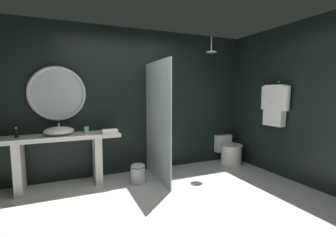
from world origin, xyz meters
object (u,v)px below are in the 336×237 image
at_px(round_wall_mirror, 57,94).
at_px(tumbler_cup, 86,130).
at_px(waste_bin, 138,173).
at_px(toilet, 230,152).
at_px(rain_shower_head, 211,51).
at_px(soap_dispenser, 16,133).
at_px(folded_hand_towel, 110,131).
at_px(hanging_bathrobe, 275,103).
at_px(vessel_sink, 59,131).

bearing_deg(round_wall_mirror, tumbler_cup, -27.57).
bearing_deg(waste_bin, toilet, 8.50).
height_order(tumbler_cup, rain_shower_head, rain_shower_head).
bearing_deg(waste_bin, rain_shower_head, 8.35).
relative_size(soap_dispenser, folded_hand_towel, 0.63).
bearing_deg(soap_dispenser, hanging_bathrobe, -13.06).
xyz_separation_m(soap_dispenser, rain_shower_head, (3.21, -0.15, 1.35)).
bearing_deg(round_wall_mirror, vessel_sink, -89.93).
bearing_deg(soap_dispenser, folded_hand_towel, -7.68).
distance_m(round_wall_mirror, waste_bin, 1.81).
bearing_deg(folded_hand_towel, waste_bin, -26.21).
bearing_deg(vessel_sink, waste_bin, -16.70).
bearing_deg(folded_hand_towel, vessel_sink, 168.90).
height_order(vessel_sink, tumbler_cup, vessel_sink).
relative_size(toilet, folded_hand_towel, 2.47).
bearing_deg(hanging_bathrobe, toilet, 106.20).
relative_size(tumbler_cup, soap_dispenser, 0.71).
bearing_deg(toilet, folded_hand_towel, -177.40).
height_order(round_wall_mirror, rain_shower_head, rain_shower_head).
distance_m(vessel_sink, rain_shower_head, 2.98).
height_order(vessel_sink, round_wall_mirror, round_wall_mirror).
bearing_deg(tumbler_cup, soap_dispenser, 179.37).
height_order(soap_dispenser, folded_hand_towel, soap_dispenser).
bearing_deg(hanging_bathrobe, tumbler_cup, 163.23).
distance_m(vessel_sink, tumbler_cup, 0.40).
relative_size(toilet, waste_bin, 1.80).
xyz_separation_m(soap_dispenser, toilet, (3.77, -0.06, -0.65)).
relative_size(tumbler_cup, toilet, 0.18).
distance_m(tumbler_cup, waste_bin, 1.09).
xyz_separation_m(round_wall_mirror, toilet, (3.20, -0.26, -1.21)).
relative_size(round_wall_mirror, folded_hand_towel, 3.64).
relative_size(rain_shower_head, folded_hand_towel, 1.25).
bearing_deg(rain_shower_head, soap_dispenser, 177.31).
height_order(rain_shower_head, toilet, rain_shower_head).
xyz_separation_m(tumbler_cup, round_wall_mirror, (-0.40, 0.21, 0.58)).
bearing_deg(folded_hand_towel, tumbler_cup, 154.19).
relative_size(rain_shower_head, waste_bin, 0.91).
xyz_separation_m(hanging_bathrobe, waste_bin, (-2.32, 0.56, -1.12)).
relative_size(vessel_sink, folded_hand_towel, 1.83).
distance_m(vessel_sink, hanging_bathrobe, 3.59).
bearing_deg(round_wall_mirror, soap_dispenser, -160.61).
distance_m(toilet, waste_bin, 2.09).
bearing_deg(toilet, soap_dispenser, 179.03).
bearing_deg(waste_bin, tumbler_cup, 153.98).
height_order(toilet, folded_hand_towel, folded_hand_towel).
bearing_deg(round_wall_mirror, toilet, -4.67).
relative_size(tumbler_cup, rain_shower_head, 0.36).
distance_m(tumbler_cup, hanging_bathrobe, 3.22).
distance_m(soap_dispenser, hanging_bathrobe, 4.14).
relative_size(hanging_bathrobe, waste_bin, 2.40).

